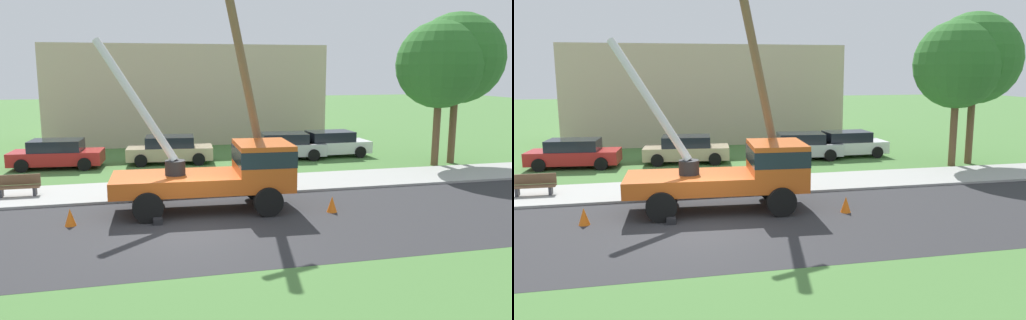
# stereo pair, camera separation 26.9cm
# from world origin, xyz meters

# --- Properties ---
(ground_plane) EXTENTS (120.00, 120.00, 0.00)m
(ground_plane) POSITION_xyz_m (0.00, 12.00, 0.00)
(ground_plane) COLOR #477538
(road_asphalt) EXTENTS (80.00, 7.44, 0.01)m
(road_asphalt) POSITION_xyz_m (0.00, 0.00, 0.00)
(road_asphalt) COLOR #2B2B2D
(road_asphalt) RESTS_ON ground
(sidewalk_strip) EXTENTS (80.00, 3.29, 0.10)m
(sidewalk_strip) POSITION_xyz_m (0.00, 5.36, 0.05)
(sidewalk_strip) COLOR #9E9E99
(sidewalk_strip) RESTS_ON ground
(utility_truck) EXTENTS (6.75, 3.21, 5.98)m
(utility_truck) POSITION_xyz_m (1.41, 2.09, 1.41)
(utility_truck) COLOR #C65119
(utility_truck) RESTS_ON ground
(leaning_utility_pole) EXTENTS (2.84, 1.97, 8.74)m
(leaning_utility_pole) POSITION_xyz_m (2.43, 3.51, 4.48)
(leaning_utility_pole) COLOR brown
(leaning_utility_pole) RESTS_ON ground
(traffic_cone_ahead) EXTENTS (0.36, 0.36, 0.56)m
(traffic_cone_ahead) POSITION_xyz_m (4.87, 0.78, 0.28)
(traffic_cone_ahead) COLOR orange
(traffic_cone_ahead) RESTS_ON ground
(traffic_cone_behind) EXTENTS (0.36, 0.36, 0.56)m
(traffic_cone_behind) POSITION_xyz_m (-3.78, 1.26, 0.28)
(traffic_cone_behind) COLOR orange
(traffic_cone_behind) RESTS_ON ground
(traffic_cone_curbside) EXTENTS (0.36, 0.36, 0.56)m
(traffic_cone_curbside) POSITION_xyz_m (3.00, 3.61, 0.28)
(traffic_cone_curbside) COLOR orange
(traffic_cone_curbside) RESTS_ON ground
(parked_sedan_red) EXTENTS (4.55, 2.29, 1.42)m
(parked_sedan_red) POSITION_xyz_m (-5.44, 11.44, 0.71)
(parked_sedan_red) COLOR #B21E1E
(parked_sedan_red) RESTS_ON ground
(parked_sedan_tan) EXTENTS (4.55, 2.29, 1.42)m
(parked_sedan_tan) POSITION_xyz_m (0.13, 11.52, 0.71)
(parked_sedan_tan) COLOR tan
(parked_sedan_tan) RESTS_ON ground
(parked_sedan_silver) EXTENTS (4.56, 2.30, 1.42)m
(parked_sedan_silver) POSITION_xyz_m (6.30, 11.31, 0.71)
(parked_sedan_silver) COLOR #B7B7BF
(parked_sedan_silver) RESTS_ON ground
(parked_sedan_white) EXTENTS (4.43, 2.07, 1.42)m
(parked_sedan_white) POSITION_xyz_m (9.05, 11.49, 0.71)
(parked_sedan_white) COLOR silver
(parked_sedan_white) RESTS_ON ground
(park_bench) EXTENTS (1.60, 0.45, 0.90)m
(park_bench) POSITION_xyz_m (-6.09, 5.43, 0.46)
(park_bench) COLOR brown
(park_bench) RESTS_ON ground
(roadside_tree_near) EXTENTS (4.35, 4.35, 7.27)m
(roadside_tree_near) POSITION_xyz_m (13.28, 7.69, 5.08)
(roadside_tree_near) COLOR brown
(roadside_tree_near) RESTS_ON ground
(roadside_tree_far) EXTENTS (4.62, 4.62, 7.73)m
(roadside_tree_far) POSITION_xyz_m (14.48, 8.09, 5.40)
(roadside_tree_far) COLOR brown
(roadside_tree_far) RESTS_ON ground
(lowrise_building_backdrop) EXTENTS (18.00, 6.00, 6.40)m
(lowrise_building_backdrop) POSITION_xyz_m (1.97, 20.24, 3.20)
(lowrise_building_backdrop) COLOR #C6B293
(lowrise_building_backdrop) RESTS_ON ground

